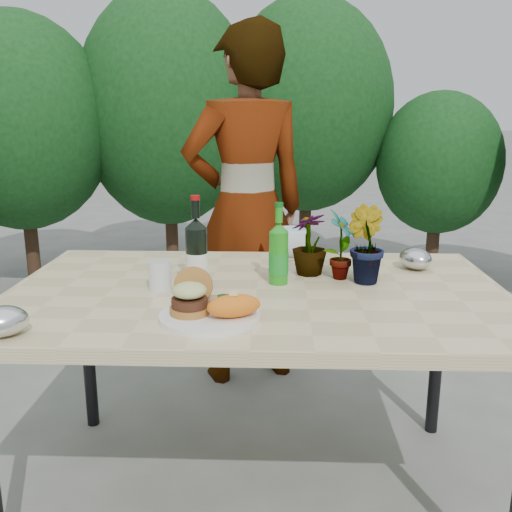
{
  "coord_description": "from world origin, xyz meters",
  "views": [
    {
      "loc": [
        0.06,
        -1.76,
        1.31
      ],
      "look_at": [
        0.0,
        -0.08,
        0.88
      ],
      "focal_mm": 40.0,
      "sensor_mm": 36.0,
      "label": 1
    }
  ],
  "objects_px": {
    "dinner_plate": "(210,316)",
    "wine_bottle": "(197,255)",
    "patio_table": "(257,306)",
    "person": "(246,209)"
  },
  "relations": [
    {
      "from": "patio_table",
      "to": "dinner_plate",
      "type": "xyz_separation_m",
      "value": [
        -0.12,
        -0.28,
        0.06
      ]
    },
    {
      "from": "dinner_plate",
      "to": "patio_table",
      "type": "bearing_deg",
      "value": 66.74
    },
    {
      "from": "patio_table",
      "to": "wine_bottle",
      "type": "distance_m",
      "value": 0.26
    },
    {
      "from": "dinner_plate",
      "to": "person",
      "type": "distance_m",
      "value": 1.22
    },
    {
      "from": "wine_bottle",
      "to": "person",
      "type": "relative_size",
      "value": 0.18
    },
    {
      "from": "dinner_plate",
      "to": "person",
      "type": "bearing_deg",
      "value": 88.28
    },
    {
      "from": "dinner_plate",
      "to": "wine_bottle",
      "type": "distance_m",
      "value": 0.3
    },
    {
      "from": "dinner_plate",
      "to": "wine_bottle",
      "type": "bearing_deg",
      "value": 104.66
    },
    {
      "from": "patio_table",
      "to": "dinner_plate",
      "type": "bearing_deg",
      "value": -113.26
    },
    {
      "from": "wine_bottle",
      "to": "dinner_plate",
      "type": "bearing_deg",
      "value": -93.44
    }
  ]
}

